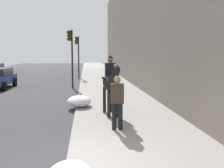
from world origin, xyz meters
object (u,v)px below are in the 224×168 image
traffic_light_far_curb (78,51)px  pedestrian_greeting (117,99)px  mounted_horse_near (111,82)px  traffic_light_near_curb (71,50)px

traffic_light_far_curb → pedestrian_greeting: bearing=-174.5°
pedestrian_greeting → traffic_light_far_curb: traffic_light_far_curb is taller
pedestrian_greeting → traffic_light_far_curb: bearing=9.0°
mounted_horse_near → traffic_light_near_curb: bearing=-174.3°
traffic_light_near_curb → mounted_horse_near: bearing=-167.6°
mounted_horse_near → traffic_light_near_curb: traffic_light_near_curb is taller
pedestrian_greeting → traffic_light_near_curb: 11.31m
mounted_horse_near → traffic_light_far_curb: (16.18, 1.73, 1.31)m
pedestrian_greeting → traffic_light_far_curb: (18.16, 1.74, 1.64)m
traffic_light_far_curb → mounted_horse_near: bearing=-173.9°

